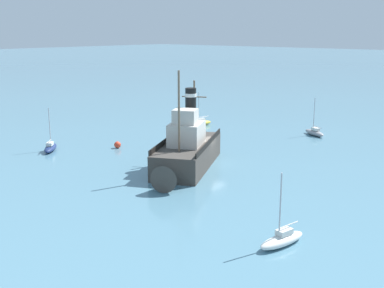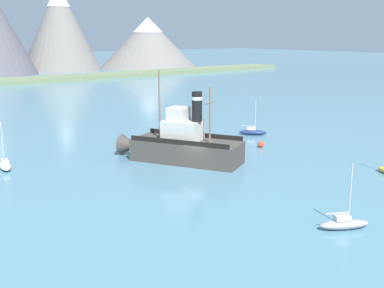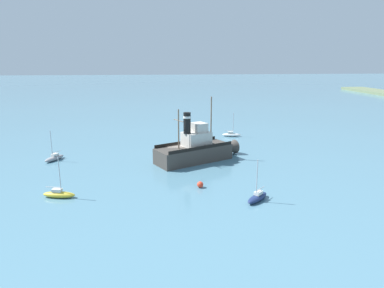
# 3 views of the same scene
# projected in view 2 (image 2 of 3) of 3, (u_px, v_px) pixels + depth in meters

# --- Properties ---
(ground_plane) EXTENTS (600.00, 600.00, 0.00)m
(ground_plane) POSITION_uv_depth(u_px,v_px,m) (198.00, 168.00, 50.48)
(ground_plane) COLOR teal
(old_tugboat) EXTENTS (9.56, 14.36, 9.90)m
(old_tugboat) POSITION_uv_depth(u_px,v_px,m) (182.00, 145.00, 52.90)
(old_tugboat) COLOR #423D38
(old_tugboat) RESTS_ON ground
(sailboat_white) EXTENTS (1.80, 3.94, 4.90)m
(sailboat_white) POSITION_uv_depth(u_px,v_px,m) (5.00, 165.00, 50.17)
(sailboat_white) COLOR white
(sailboat_white) RESTS_ON ground
(sailboat_grey) EXTENTS (3.86, 2.81, 4.90)m
(sailboat_grey) POSITION_uv_depth(u_px,v_px,m) (344.00, 223.00, 34.74)
(sailboat_grey) COLOR gray
(sailboat_grey) RESTS_ON ground
(sailboat_navy) EXTENTS (3.44, 3.49, 4.90)m
(sailboat_navy) POSITION_uv_depth(u_px,v_px,m) (253.00, 132.00, 66.94)
(sailboat_navy) COLOR navy
(sailboat_navy) RESTS_ON ground
(mooring_buoy) EXTENTS (0.79, 0.79, 0.79)m
(mooring_buoy) POSITION_uv_depth(u_px,v_px,m) (261.00, 144.00, 59.59)
(mooring_buoy) COLOR red
(mooring_buoy) RESTS_ON ground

